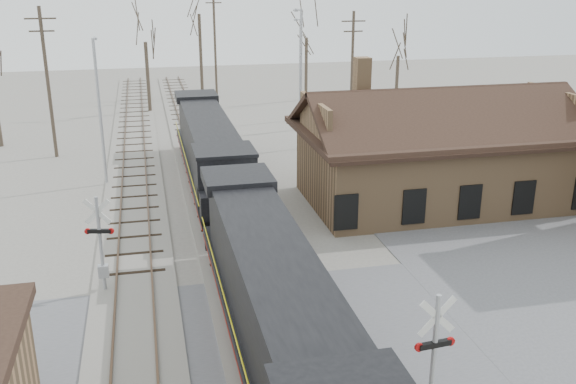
# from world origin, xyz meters

# --- Properties ---
(ground) EXTENTS (140.00, 140.00, 0.00)m
(ground) POSITION_xyz_m (0.00, 0.00, 0.00)
(ground) COLOR gray
(ground) RESTS_ON ground
(road) EXTENTS (60.00, 9.00, 0.03)m
(road) POSITION_xyz_m (0.00, 0.00, 0.01)
(road) COLOR #59595E
(road) RESTS_ON ground
(track_main) EXTENTS (3.40, 90.00, 0.24)m
(track_main) POSITION_xyz_m (0.00, 15.00, 0.07)
(track_main) COLOR gray
(track_main) RESTS_ON ground
(track_siding) EXTENTS (3.40, 90.00, 0.24)m
(track_siding) POSITION_xyz_m (-4.50, 15.00, 0.07)
(track_siding) COLOR gray
(track_siding) RESTS_ON ground
(depot) EXTENTS (15.20, 9.31, 7.90)m
(depot) POSITION_xyz_m (11.99, 12.00, 2.41)
(depot) COLOR #99744F
(depot) RESTS_ON ground
(locomotive_lead) EXTENTS (2.85, 19.10, 4.24)m
(locomotive_lead) POSITION_xyz_m (0.00, -2.76, 2.23)
(locomotive_lead) COLOR black
(locomotive_lead) RESTS_ON ground
(locomotive_trailing) EXTENTS (2.85, 19.10, 4.01)m
(locomotive_trailing) POSITION_xyz_m (0.00, 16.62, 2.23)
(locomotive_trailing) COLOR black
(locomotive_trailing) RESTS_ON ground
(crossbuck_near) EXTENTS (1.21, 0.32, 4.23)m
(crossbuck_near) POSITION_xyz_m (3.56, -5.79, 1.98)
(crossbuck_near) COLOR #A5A8AD
(crossbuck_near) RESTS_ON ground
(crossbuck_far) EXTENTS (1.15, 0.33, 4.05)m
(crossbuck_far) POSITION_xyz_m (-5.65, 4.75, 1.90)
(crossbuck_far) COLOR #A5A8AD
(crossbuck_far) RESTS_ON ground
(streetlight_a) EXTENTS (0.25, 2.04, 8.69)m
(streetlight_a) POSITION_xyz_m (-6.14, 19.21, 4.88)
(streetlight_a) COLOR #A5A8AD
(streetlight_a) RESTS_ON ground
(streetlight_b) EXTENTS (0.25, 2.04, 9.84)m
(streetlight_b) POSITION_xyz_m (7.35, 24.69, 5.47)
(streetlight_b) COLOR #A5A8AD
(streetlight_b) RESTS_ON ground
(streetlight_c) EXTENTS (0.25, 2.04, 8.54)m
(streetlight_c) POSITION_xyz_m (9.62, 34.17, 4.80)
(streetlight_c) COLOR #A5A8AD
(streetlight_c) RESTS_ON ground
(utility_pole_a) EXTENTS (2.00, 0.24, 10.15)m
(utility_pole_a) POSITION_xyz_m (-9.80, 26.22, 5.30)
(utility_pole_a) COLOR #382D23
(utility_pole_a) RESTS_ON ground
(utility_pole_b) EXTENTS (2.00, 0.24, 10.96)m
(utility_pole_b) POSITION_xyz_m (3.85, 46.58, 5.71)
(utility_pole_b) COLOR #382D23
(utility_pole_b) RESTS_ON ground
(utility_pole_c) EXTENTS (2.00, 0.24, 9.28)m
(utility_pole_c) POSITION_xyz_m (13.40, 31.40, 4.86)
(utility_pole_c) COLOR #382D23
(utility_pole_c) RESTS_ON ground
(tree_b) EXTENTS (4.22, 4.22, 10.34)m
(tree_b) POSITION_xyz_m (-3.07, 40.31, 7.36)
(tree_b) COLOR #382D23
(tree_b) RESTS_ON ground
(tree_c) EXTENTS (5.50, 5.50, 13.48)m
(tree_c) POSITION_xyz_m (2.46, 47.61, 9.61)
(tree_c) COLOR #382D23
(tree_c) RESTS_ON ground
(tree_d) EXTENTS (4.11, 4.11, 10.06)m
(tree_d) POSITION_xyz_m (12.41, 42.79, 7.16)
(tree_d) COLOR #382D23
(tree_d) RESTS_ON ground
(tree_e) EXTENTS (3.42, 3.42, 8.37)m
(tree_e) POSITION_xyz_m (18.97, 35.19, 5.95)
(tree_e) COLOR #382D23
(tree_e) RESTS_ON ground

